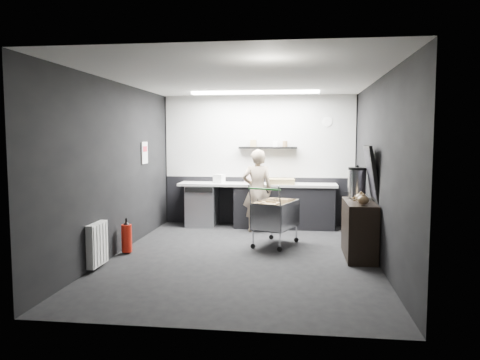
# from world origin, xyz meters

# --- Properties ---
(floor) EXTENTS (5.50, 5.50, 0.00)m
(floor) POSITION_xyz_m (0.00, 0.00, 0.00)
(floor) COLOR black
(floor) RESTS_ON ground
(ceiling) EXTENTS (5.50, 5.50, 0.00)m
(ceiling) POSITION_xyz_m (0.00, 0.00, 2.70)
(ceiling) COLOR beige
(ceiling) RESTS_ON wall_back
(wall_back) EXTENTS (5.50, 0.00, 5.50)m
(wall_back) POSITION_xyz_m (0.00, 2.75, 1.35)
(wall_back) COLOR black
(wall_back) RESTS_ON floor
(wall_front) EXTENTS (5.50, 0.00, 5.50)m
(wall_front) POSITION_xyz_m (0.00, -2.75, 1.35)
(wall_front) COLOR black
(wall_front) RESTS_ON floor
(wall_left) EXTENTS (0.00, 5.50, 5.50)m
(wall_left) POSITION_xyz_m (-2.00, 0.00, 1.35)
(wall_left) COLOR black
(wall_left) RESTS_ON floor
(wall_right) EXTENTS (0.00, 5.50, 5.50)m
(wall_right) POSITION_xyz_m (2.00, 0.00, 1.35)
(wall_right) COLOR black
(wall_right) RESTS_ON floor
(kitchen_wall_panel) EXTENTS (3.95, 0.02, 1.70)m
(kitchen_wall_panel) POSITION_xyz_m (0.00, 2.73, 1.85)
(kitchen_wall_panel) COLOR #BBBBB7
(kitchen_wall_panel) RESTS_ON wall_back
(dado_panel) EXTENTS (3.95, 0.02, 1.00)m
(dado_panel) POSITION_xyz_m (0.00, 2.73, 0.50)
(dado_panel) COLOR black
(dado_panel) RESTS_ON wall_back
(floating_shelf) EXTENTS (1.20, 0.22, 0.04)m
(floating_shelf) POSITION_xyz_m (0.20, 2.62, 1.62)
(floating_shelf) COLOR black
(floating_shelf) RESTS_ON wall_back
(wall_clock) EXTENTS (0.20, 0.03, 0.20)m
(wall_clock) POSITION_xyz_m (1.40, 2.72, 2.15)
(wall_clock) COLOR white
(wall_clock) RESTS_ON wall_back
(poster) EXTENTS (0.02, 0.30, 0.40)m
(poster) POSITION_xyz_m (-1.98, 1.30, 1.55)
(poster) COLOR white
(poster) RESTS_ON wall_left
(poster_red_band) EXTENTS (0.02, 0.22, 0.10)m
(poster_red_band) POSITION_xyz_m (-1.98, 1.30, 1.62)
(poster_red_band) COLOR red
(poster_red_band) RESTS_ON poster
(radiator) EXTENTS (0.10, 0.50, 0.60)m
(radiator) POSITION_xyz_m (-1.94, -0.90, 0.35)
(radiator) COLOR white
(radiator) RESTS_ON wall_left
(ceiling_strip) EXTENTS (2.40, 0.20, 0.04)m
(ceiling_strip) POSITION_xyz_m (0.00, 1.85, 2.67)
(ceiling_strip) COLOR white
(ceiling_strip) RESTS_ON ceiling
(prep_counter) EXTENTS (3.20, 0.61, 0.90)m
(prep_counter) POSITION_xyz_m (0.14, 2.42, 0.46)
(prep_counter) COLOR black
(prep_counter) RESTS_ON floor
(person) EXTENTS (0.62, 0.44, 1.60)m
(person) POSITION_xyz_m (0.04, 1.97, 0.80)
(person) COLOR beige
(person) RESTS_ON floor
(shopping_cart) EXTENTS (0.84, 1.11, 1.03)m
(shopping_cart) POSITION_xyz_m (0.45, 0.85, 0.49)
(shopping_cart) COLOR silver
(shopping_cart) RESTS_ON floor
(sideboard) EXTENTS (0.49, 1.15, 1.72)m
(sideboard) POSITION_xyz_m (1.78, 0.26, 0.55)
(sideboard) COLOR black
(sideboard) RESTS_ON floor
(fire_extinguisher) EXTENTS (0.16, 0.16, 0.54)m
(fire_extinguisher) POSITION_xyz_m (-1.85, -0.02, 0.26)
(fire_extinguisher) COLOR #B4190C
(fire_extinguisher) RESTS_ON floor
(cardboard_box) EXTENTS (0.56, 0.44, 0.11)m
(cardboard_box) POSITION_xyz_m (0.48, 2.37, 0.95)
(cardboard_box) COLOR #93804E
(cardboard_box) RESTS_ON prep_counter
(pink_tub) EXTENTS (0.21, 0.21, 0.21)m
(pink_tub) POSITION_xyz_m (-0.16, 2.42, 1.01)
(pink_tub) COLOR silver
(pink_tub) RESTS_ON prep_counter
(white_container) EXTENTS (0.25, 0.22, 0.18)m
(white_container) POSITION_xyz_m (-0.77, 2.37, 0.99)
(white_container) COLOR white
(white_container) RESTS_ON prep_counter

